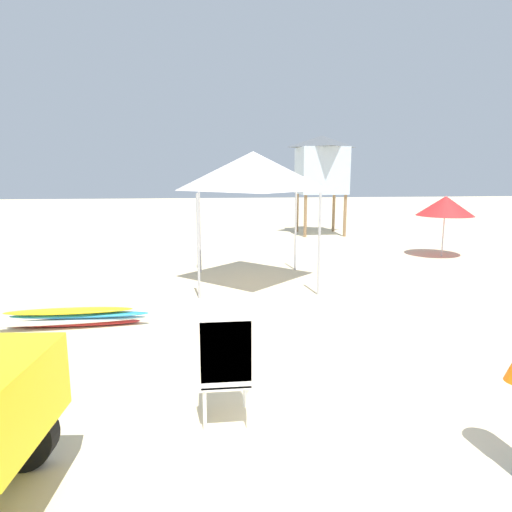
{
  "coord_description": "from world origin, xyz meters",
  "views": [
    {
      "loc": [
        -0.99,
        -3.81,
        2.47
      ],
      "look_at": [
        -0.19,
        3.32,
        1.13
      ],
      "focal_mm": 31.58,
      "sensor_mm": 36.0,
      "label": 1
    }
  ],
  "objects": [
    {
      "name": "lifeguard_tower",
      "position": [
        3.58,
        13.85,
        2.76
      ],
      "size": [
        1.98,
        1.98,
        3.87
      ],
      "color": "olive",
      "rests_on": "ground"
    },
    {
      "name": "stacked_plastic_chairs",
      "position": [
        -0.83,
        0.3,
        0.7
      ],
      "size": [
        0.48,
        0.48,
        1.2
      ],
      "color": "white",
      "rests_on": "ground"
    },
    {
      "name": "ground",
      "position": [
        0.0,
        0.0,
        0.0
      ],
      "size": [
        80.0,
        80.0,
        0.0
      ],
      "primitive_type": "plane",
      "color": "beige"
    },
    {
      "name": "surfboard_pile",
      "position": [
        -3.16,
        3.42,
        0.16
      ],
      "size": [
        2.63,
        0.49,
        0.32
      ],
      "color": "red",
      "rests_on": "ground"
    },
    {
      "name": "beach_umbrella_left",
      "position": [
        5.98,
        8.68,
        1.5
      ],
      "size": [
        1.64,
        1.64,
        1.78
      ],
      "color": "beige",
      "rests_on": "ground"
    },
    {
      "name": "popup_canopy",
      "position": [
        0.06,
        6.1,
        2.49
      ],
      "size": [
        2.46,
        2.46,
        2.91
      ],
      "color": "#B2B2B7",
      "rests_on": "ground"
    }
  ]
}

